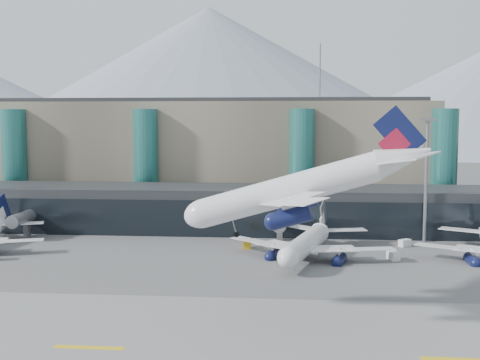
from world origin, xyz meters
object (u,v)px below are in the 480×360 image
Objects in this scene: hero_jet at (312,179)px; veh_d at (405,243)px; jet_parked_mid at (310,235)px; veh_g at (393,256)px; lightmast_mid at (426,173)px; veh_b at (247,244)px.

veh_d is (20.28, 45.22, -17.14)m from hero_jet.
veh_g is at bearing -79.94° from jet_parked_mid.
lightmast_mid is at bearing 68.71° from hero_jet.
veh_g reaches higher than veh_d.
hero_jet is at bearing -151.22° from veh_d.
lightmast_mid is 30.66m from jet_parked_mid.
lightmast_mid is 15.46m from veh_d.
veh_d is (-4.91, -5.20, -13.71)m from lightmast_mid.
veh_g is at bearing 69.59° from hero_jet.
veh_g is at bearing -118.22° from lightmast_mid.
hero_jet reaches higher than jet_parked_mid.
veh_b is (-11.07, 41.00, -17.10)m from hero_jet.
hero_jet reaches higher than veh_d.
veh_g is at bearing -146.79° from veh_d.
hero_jet is at bearing -116.55° from lightmast_mid.
veh_d is at bearing -133.40° from lightmast_mid.
lightmast_mid is 9.80× the size of veh_b.
hero_jet is (-25.19, -50.41, 3.44)m from lightmast_mid.
lightmast_mid is at bearing -41.60° from jet_parked_mid.
jet_parked_mid reaches higher than veh_g.
veh_b is 1.02× the size of veh_g.
veh_b is at bearing 150.60° from veh_d.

